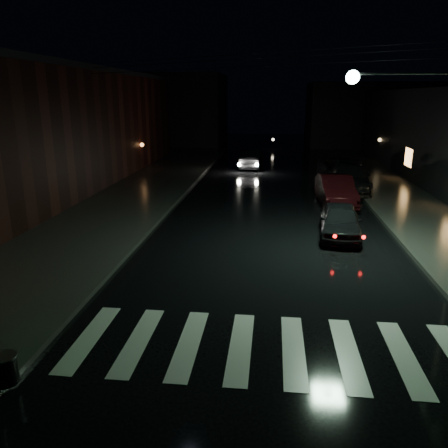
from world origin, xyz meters
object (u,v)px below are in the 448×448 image
(parked_car_a, at_px, (340,221))
(oncoming_car, at_px, (252,159))
(parked_car_b, at_px, (336,190))
(parked_car_c, at_px, (349,178))
(parked_car_d, at_px, (339,168))

(parked_car_a, height_order, oncoming_car, oncoming_car)
(parked_car_b, height_order, oncoming_car, parked_car_b)
(parked_car_a, xyz_separation_m, parked_car_c, (1.80, 9.13, 0.14))
(parked_car_c, relative_size, parked_car_d, 1.11)
(parked_car_c, xyz_separation_m, oncoming_car, (-6.22, 8.15, -0.09))
(parked_car_a, distance_m, parked_car_c, 9.31)
(parked_car_a, distance_m, parked_car_d, 13.67)
(oncoming_car, bearing_deg, parked_car_a, 108.17)
(parked_car_d, height_order, oncoming_car, oncoming_car)
(parked_car_a, relative_size, parked_car_d, 0.78)
(parked_car_c, bearing_deg, parked_car_d, 94.23)
(parked_car_b, relative_size, parked_car_c, 0.84)
(parked_car_a, distance_m, parked_car_b, 5.62)
(parked_car_b, distance_m, oncoming_car, 12.70)
(parked_car_a, bearing_deg, parked_car_c, 84.75)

